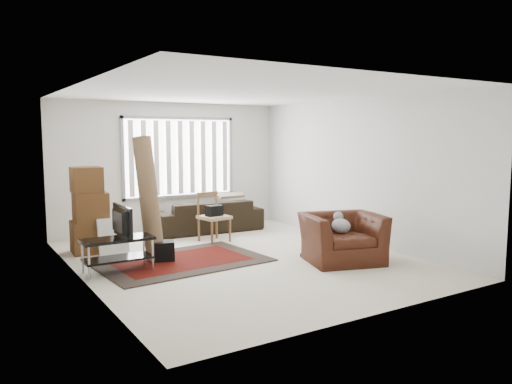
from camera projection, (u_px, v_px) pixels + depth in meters
room at (228, 151)px, 8.43m from camera, size 6.00×6.02×2.71m
persian_rug at (182, 261)px, 8.00m from camera, size 2.72×1.92×0.02m
tv_stand at (118, 247)px, 7.37m from camera, size 1.03×0.47×0.52m
tv at (117, 222)px, 7.32m from camera, size 0.11×0.84×0.48m
subwoofer at (164, 251)px, 8.02m from camera, size 0.39×0.39×0.31m
moving_boxes at (89, 213)px, 8.59m from camera, size 0.63×0.58×1.48m
white_flatpack at (113, 237)px, 8.44m from camera, size 0.50×0.23×0.63m
rolled_rug at (149, 198)px, 8.04m from camera, size 0.45×0.68×2.02m
sofa at (208, 211)px, 10.51m from camera, size 2.30×1.12×0.86m
side_chair at (214, 215)px, 9.49m from camera, size 0.58×0.58×0.94m
armchair at (342, 234)px, 7.97m from camera, size 1.44×1.34×0.88m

